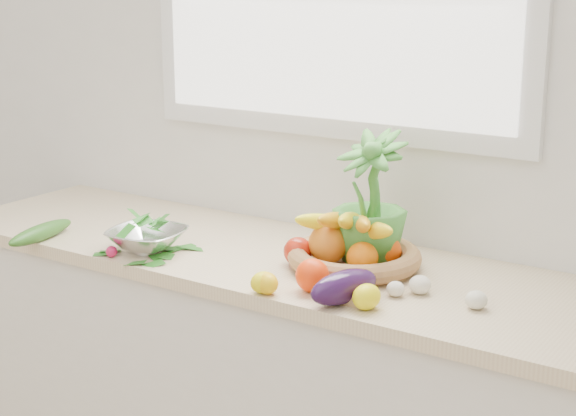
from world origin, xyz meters
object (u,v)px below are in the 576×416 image
Objects in this scene: potted_herb at (370,197)px; fruit_basket at (353,249)px; cucumber at (41,232)px; apple at (298,251)px; colander_with_spinach at (147,233)px; eggplant at (344,287)px.

potted_herb reaches higher than fruit_basket.
cucumber is 0.75× the size of potted_herb.
cucumber is at bearing -161.88° from fruit_basket.
apple is at bearing -154.09° from fruit_basket.
potted_herb is 1.48× the size of colander_with_spinach.
colander_with_spinach reaches higher than eggplant.
eggplant is at bearing -35.59° from apple.
eggplant is (0.25, -0.18, 0.00)m from apple.
potted_herb is 0.80× the size of fruit_basket.
potted_herb is at bearing 60.51° from fruit_basket.
fruit_basket is at bearing 18.12° from cucumber.
fruit_basket is (-0.02, -0.04, -0.14)m from potted_herb.
colander_with_spinach is (-0.56, -0.21, 0.01)m from fruit_basket.
apple is 0.17× the size of fruit_basket.
cucumber is at bearing -163.35° from apple.
eggplant is 0.76× the size of cucumber.
fruit_basket is at bearing 25.91° from apple.
cucumber is at bearing -159.95° from potted_herb.
fruit_basket is (-0.11, 0.25, 0.01)m from eggplant.
apple is 0.33× the size of colander_with_spinach.
eggplant is 0.84× the size of colander_with_spinach.
potted_herb reaches higher than eggplant.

